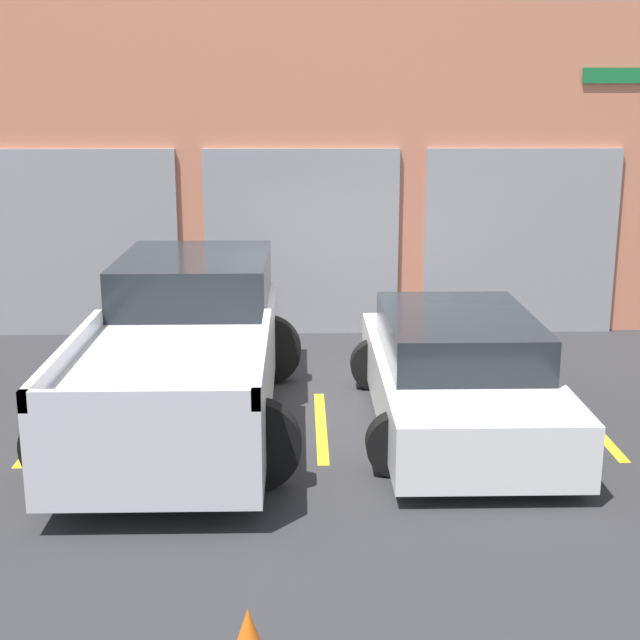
{
  "coord_description": "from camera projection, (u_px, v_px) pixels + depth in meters",
  "views": [
    {
      "loc": [
        -0.22,
        -10.46,
        3.59
      ],
      "look_at": [
        0.0,
        -0.6,
        1.1
      ],
      "focal_mm": 50.0,
      "sensor_mm": 36.0,
      "label": 1
    }
  ],
  "objects": [
    {
      "name": "ground_plane",
      "position": [
        319.0,
        394.0,
        11.02
      ],
      "size": [
        28.0,
        28.0,
        0.0
      ],
      "primitive_type": "plane",
      "color": "#2D2D30"
    },
    {
      "name": "shophouse_building",
      "position": [
        314.0,
        174.0,
        13.62
      ],
      "size": [
        15.95,
        0.68,
        4.92
      ],
      "color": "#D17A5B",
      "rests_on": "ground"
    },
    {
      "name": "pickup_truck",
      "position": [
        185.0,
        350.0,
        9.98
      ],
      "size": [
        2.6,
        5.15,
        1.69
      ],
      "color": "silver",
      "rests_on": "ground"
    },
    {
      "name": "sedan_white",
      "position": [
        458.0,
        374.0,
        9.87
      ],
      "size": [
        2.24,
        4.25,
        1.26
      ],
      "color": "white",
      "rests_on": "ground"
    },
    {
      "name": "parking_stripe_far_left",
      "position": [
        48.0,
        428.0,
        9.89
      ],
      "size": [
        0.12,
        2.2,
        0.01
      ],
      "primitive_type": "cube",
      "color": "gold",
      "rests_on": "ground"
    },
    {
      "name": "parking_stripe_left",
      "position": [
        321.0,
        426.0,
        9.95
      ],
      "size": [
        0.12,
        2.2,
        0.01
      ],
      "primitive_type": "cube",
      "color": "gold",
      "rests_on": "ground"
    },
    {
      "name": "parking_stripe_centre",
      "position": [
        591.0,
        424.0,
        10.02
      ],
      "size": [
        0.12,
        2.2,
        0.01
      ],
      "primitive_type": "cube",
      "color": "gold",
      "rests_on": "ground"
    }
  ]
}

